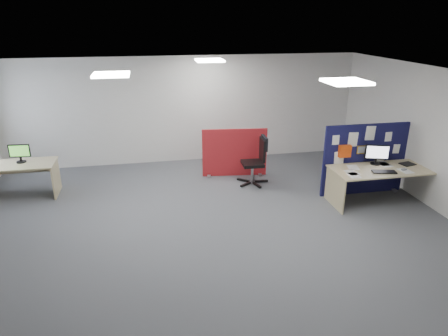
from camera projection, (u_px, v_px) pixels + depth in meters
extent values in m
plane|color=#515358|center=(206.00, 221.00, 7.45)|extent=(9.00, 9.00, 0.00)
cube|color=white|center=(204.00, 74.00, 6.49)|extent=(9.00, 7.00, 0.02)
cube|color=silver|center=(185.00, 110.00, 10.18)|extent=(9.00, 0.02, 2.70)
cube|color=silver|center=(261.00, 269.00, 3.76)|extent=(9.00, 0.02, 2.70)
cube|color=silver|center=(433.00, 139.00, 7.79)|extent=(0.02, 7.00, 2.70)
cube|color=white|center=(346.00, 82.00, 5.95)|extent=(0.60, 0.60, 0.04)
cube|color=white|center=(111.00, 75.00, 6.69)|extent=(0.60, 0.60, 0.04)
cube|color=white|center=(210.00, 60.00, 8.89)|extent=(0.60, 0.60, 0.04)
cube|color=black|center=(364.00, 159.00, 8.40)|extent=(1.86, 0.06, 1.53)
cube|color=gray|center=(327.00, 195.00, 8.53)|extent=(0.08, 0.30, 0.04)
cube|color=gray|center=(392.00, 189.00, 8.81)|extent=(0.08, 0.30, 0.04)
cube|color=white|center=(336.00, 140.00, 8.07)|extent=(0.15, 0.01, 0.20)
cube|color=white|center=(353.00, 139.00, 8.14)|extent=(0.21, 0.01, 0.30)
cube|color=white|center=(370.00, 133.00, 8.17)|extent=(0.21, 0.01, 0.30)
cube|color=white|center=(388.00, 137.00, 8.28)|extent=(0.15, 0.01, 0.20)
cube|color=white|center=(339.00, 158.00, 8.24)|extent=(0.21, 0.01, 0.30)
cube|color=white|center=(380.00, 159.00, 8.43)|extent=(0.21, 0.01, 0.30)
cube|color=white|center=(396.00, 149.00, 8.42)|extent=(0.15, 0.01, 0.20)
cube|color=gold|center=(362.00, 150.00, 8.27)|extent=(0.24, 0.01, 0.18)
cube|color=#D9410D|center=(345.00, 151.00, 8.15)|extent=(0.25, 0.10, 0.25)
cube|color=tan|center=(381.00, 169.00, 7.99)|extent=(1.99, 0.88, 0.03)
cube|color=tan|center=(335.00, 190.00, 7.94)|extent=(0.03, 0.81, 0.70)
cube|color=tan|center=(421.00, 183.00, 8.29)|extent=(0.03, 0.81, 0.70)
cube|color=tan|center=(369.00, 170.00, 8.42)|extent=(1.79, 0.02, 0.30)
cylinder|color=black|center=(375.00, 164.00, 8.23)|extent=(0.20, 0.20, 0.02)
cube|color=black|center=(375.00, 161.00, 8.21)|extent=(0.05, 0.04, 0.10)
cube|color=black|center=(377.00, 152.00, 8.14)|extent=(0.46, 0.18, 0.29)
cube|color=silver|center=(377.00, 152.00, 8.12)|extent=(0.41, 0.14, 0.25)
cube|color=black|center=(384.00, 172.00, 7.79)|extent=(0.48, 0.28, 0.02)
cube|color=gray|center=(404.00, 170.00, 7.90)|extent=(0.11, 0.09, 0.03)
cube|color=black|center=(407.00, 164.00, 8.23)|extent=(0.32, 0.28, 0.01)
cube|color=#A41F15|center=(235.00, 153.00, 9.43)|extent=(1.52, 0.23, 1.15)
cube|color=gray|center=(209.00, 176.00, 9.52)|extent=(0.08, 0.30, 0.04)
cube|color=gray|center=(259.00, 172.00, 9.74)|extent=(0.08, 0.30, 0.04)
cube|color=tan|center=(16.00, 165.00, 8.25)|extent=(1.51, 0.76, 0.03)
cube|color=tan|center=(56.00, 178.00, 8.51)|extent=(0.03, 0.70, 0.70)
cube|color=tan|center=(22.00, 166.00, 8.63)|extent=(1.36, 0.02, 0.30)
cylinder|color=black|center=(21.00, 162.00, 8.35)|extent=(0.19, 0.19, 0.02)
cube|color=black|center=(21.00, 159.00, 8.32)|extent=(0.04, 0.03, 0.10)
cube|color=black|center=(19.00, 151.00, 8.26)|extent=(0.43, 0.07, 0.27)
cube|color=#448B2E|center=(19.00, 151.00, 8.24)|extent=(0.38, 0.04, 0.23)
cube|color=black|center=(261.00, 181.00, 9.17)|extent=(0.30, 0.06, 0.04)
cube|color=black|center=(253.00, 178.00, 9.35)|extent=(0.15, 0.30, 0.04)
cube|color=black|center=(243.00, 180.00, 9.24)|extent=(0.27, 0.23, 0.04)
cube|color=black|center=(245.00, 184.00, 8.99)|extent=(0.28, 0.21, 0.04)
cube|color=black|center=(257.00, 185.00, 8.96)|extent=(0.13, 0.30, 0.04)
cylinder|color=gray|center=(252.00, 173.00, 9.07)|extent=(0.06, 0.06, 0.42)
cube|color=black|center=(252.00, 164.00, 8.98)|extent=(0.48, 0.48, 0.07)
cube|color=black|center=(262.00, 149.00, 8.90)|extent=(0.07, 0.42, 0.50)
cube|color=black|center=(264.00, 143.00, 8.85)|extent=(0.07, 0.38, 0.30)
cube|color=white|center=(352.00, 172.00, 7.79)|extent=(0.24, 0.32, 0.00)
cube|color=white|center=(353.00, 167.00, 8.05)|extent=(0.27, 0.34, 0.00)
cube|color=white|center=(405.00, 171.00, 7.87)|extent=(0.23, 0.31, 0.00)
cube|color=white|center=(354.00, 175.00, 7.65)|extent=(0.24, 0.32, 0.00)
cube|color=white|center=(382.00, 163.00, 8.27)|extent=(0.22, 0.31, 0.00)
cube|color=white|center=(385.00, 165.00, 8.21)|extent=(0.21, 0.30, 0.00)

